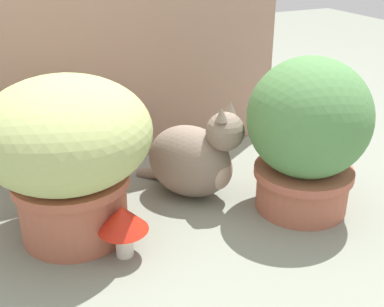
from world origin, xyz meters
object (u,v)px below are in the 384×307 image
(cat, at_px, (195,159))
(mushroom_ornament_pink, at_px, (96,215))
(leafy_planter, at_px, (308,133))
(mushroom_ornament_red, at_px, (123,221))
(grass_planter, at_px, (67,150))

(cat, distance_m, mushroom_ornament_pink, 0.36)
(leafy_planter, height_order, mushroom_ornament_red, leafy_planter)
(mushroom_ornament_red, bearing_deg, mushroom_ornament_pink, 121.23)
(mushroom_ornament_red, relative_size, mushroom_ornament_pink, 1.15)
(grass_planter, distance_m, mushroom_ornament_pink, 0.18)
(leafy_planter, relative_size, mushroom_ornament_pink, 3.64)
(mushroom_ornament_red, bearing_deg, cat, 34.49)
(leafy_planter, bearing_deg, mushroom_ornament_pink, 172.91)
(cat, xyz_separation_m, mushroom_ornament_red, (-0.29, -0.20, -0.02))
(cat, bearing_deg, grass_planter, -172.64)
(leafy_planter, height_order, mushroom_ornament_pink, leafy_planter)
(grass_planter, distance_m, leafy_planter, 0.64)
(leafy_planter, distance_m, mushroom_ornament_red, 0.55)
(leafy_planter, distance_m, cat, 0.33)
(leafy_planter, xyz_separation_m, cat, (-0.25, 0.19, -0.11))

